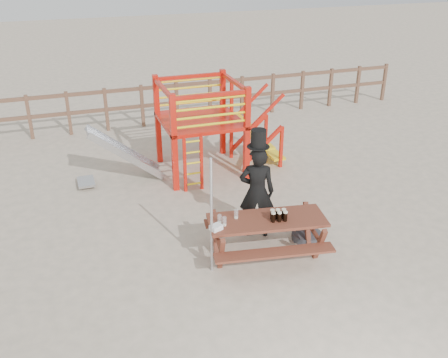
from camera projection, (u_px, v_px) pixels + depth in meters
ground at (251, 255)px, 8.45m from camera, size 60.00×60.00×0.00m
back_fence at (160, 100)px, 14.10m from camera, size 15.09×0.09×1.20m
playground_fort at (197, 127)px, 11.08m from camera, size 4.71×1.84×2.10m
picnic_table at (267, 233)px, 8.19m from camera, size 2.09×1.60×0.74m
man_with_hat at (257, 190)px, 8.67m from camera, size 0.72×0.59×2.00m
metal_pole at (212, 217)px, 7.62m from camera, size 0.04×0.04×1.98m
parasol_base at (306, 236)px, 8.88m from camera, size 0.53×0.53×0.23m
paper_bag at (216, 227)px, 7.76m from camera, size 0.22×0.19×0.08m
stout_pints at (279, 215)px, 8.00m from camera, size 0.28×0.20×0.17m
empty_glasses at (227, 218)px, 7.95m from camera, size 0.37×0.22×0.15m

